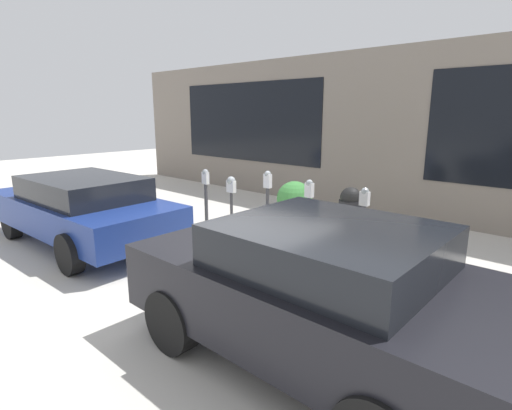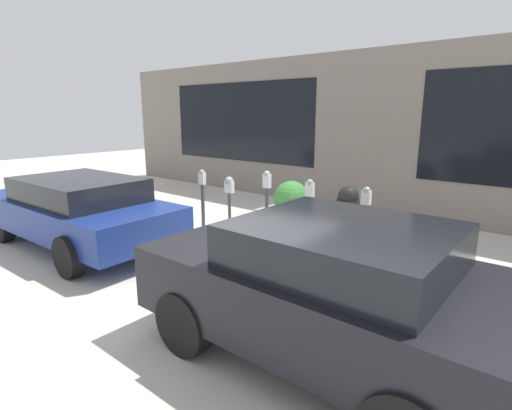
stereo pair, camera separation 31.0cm
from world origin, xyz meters
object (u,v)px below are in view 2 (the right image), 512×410
(parking_meter_middle, at_px, (267,199))
(parked_car_front, at_px, (330,287))
(planter_box, at_px, (291,211))
(parking_meter_second, at_px, (309,206))
(parking_meter_farthest, at_px, (203,192))
(parked_car_middle, at_px, (78,209))
(parking_meter_fourth, at_px, (229,193))
(trash_bin, at_px, (347,214))
(parking_meter_nearest, at_px, (365,217))

(parking_meter_middle, relative_size, parked_car_front, 0.39)
(planter_box, bearing_deg, parked_car_front, 129.79)
(parked_car_front, bearing_deg, parking_meter_second, -53.59)
(parking_meter_middle, xyz_separation_m, parking_meter_farthest, (1.83, -0.04, -0.12))
(parked_car_middle, bearing_deg, parking_meter_middle, -144.09)
(parking_meter_fourth, height_order, trash_bin, parking_meter_fourth)
(parking_meter_nearest, height_order, parking_meter_fourth, parking_meter_nearest)
(parking_meter_farthest, bearing_deg, parked_car_middle, 65.67)
(parked_car_front, distance_m, parked_car_middle, 5.56)
(parking_meter_second, relative_size, trash_bin, 1.29)
(parking_meter_second, height_order, parking_meter_middle, parking_meter_middle)
(parking_meter_nearest, height_order, parking_meter_second, parking_meter_second)
(parked_car_front, bearing_deg, parking_meter_middle, -41.48)
(parking_meter_middle, relative_size, parking_meter_fourth, 1.16)
(planter_box, xyz_separation_m, parked_car_front, (-3.02, 3.63, 0.37))
(parking_meter_middle, bearing_deg, parking_meter_fourth, 1.80)
(parking_meter_nearest, xyz_separation_m, trash_bin, (1.00, -1.38, -0.38))
(parking_meter_second, xyz_separation_m, parked_car_middle, (3.81, 2.23, -0.24))
(parking_meter_nearest, relative_size, parking_meter_farthest, 1.06)
(parking_meter_fourth, bearing_deg, parking_meter_farthest, -4.81)
(parking_meter_nearest, bearing_deg, parking_meter_second, 1.57)
(parking_meter_nearest, height_order, parked_car_front, parked_car_front)
(parking_meter_fourth, distance_m, parked_car_middle, 2.94)
(parked_car_middle, xyz_separation_m, trash_bin, (-3.83, -3.64, -0.17))
(parking_meter_nearest, relative_size, planter_box, 1.12)
(parked_car_middle, relative_size, trash_bin, 4.09)
(parking_meter_farthest, relative_size, parked_car_middle, 0.30)
(parking_meter_fourth, xyz_separation_m, planter_box, (-0.62, -1.30, -0.52))
(parking_meter_middle, height_order, parking_meter_farthest, parking_meter_middle)
(planter_box, bearing_deg, parked_car_middle, 54.19)
(parking_meter_fourth, xyz_separation_m, parked_car_middle, (1.91, 2.22, -0.22))
(parked_car_middle, distance_m, trash_bin, 5.28)
(parking_meter_middle, distance_m, parked_car_middle, 3.64)
(parked_car_front, xyz_separation_m, trash_bin, (1.73, -3.75, -0.24))
(parking_meter_nearest, xyz_separation_m, parking_meter_fourth, (2.91, 0.04, 0.02))
(parking_meter_fourth, relative_size, parked_car_middle, 0.28)
(parking_meter_second, distance_m, parking_meter_middle, 0.95)
(trash_bin, bearing_deg, parking_meter_nearest, 125.86)
(trash_bin, bearing_deg, parked_car_middle, 43.54)
(parking_meter_fourth, height_order, parked_car_middle, parked_car_middle)
(parking_meter_farthest, bearing_deg, trash_bin, -154.24)
(parking_meter_fourth, bearing_deg, planter_box, -115.58)
(parking_meter_second, relative_size, parked_car_middle, 0.32)
(parking_meter_second, bearing_deg, parked_car_front, 126.74)
(parking_meter_fourth, xyz_separation_m, parked_car_front, (-3.65, 2.33, -0.15))
(parking_meter_farthest, height_order, trash_bin, parking_meter_farthest)
(parking_meter_nearest, relative_size, parking_meter_middle, 0.95)
(planter_box, relative_size, trash_bin, 1.14)
(parking_meter_second, distance_m, trash_bin, 1.47)
(parking_meter_nearest, relative_size, parking_meter_second, 0.99)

